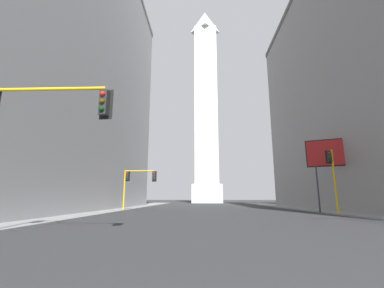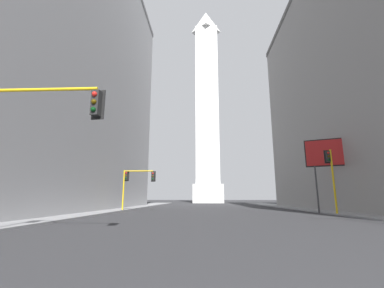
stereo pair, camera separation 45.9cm
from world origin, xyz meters
name	(u,v)px [view 2 (the right image)]	position (x,y,z in m)	size (l,w,h in m)	color
sidewalk_left	(100,211)	(-13.47, 29.68, 0.07)	(5.00, 98.92, 0.15)	gray
sidewalk_right	(336,212)	(13.47, 29.68, 0.07)	(5.00, 98.92, 0.15)	gray
building_left	(38,53)	(-23.48, 29.60, 20.72)	(20.04, 51.84, 41.43)	#9E9EA0
obelisk	(207,104)	(0.00, 82.44, 33.06)	(9.46, 9.46, 68.95)	silver
traffic_light_near_left	(16,120)	(-9.21, 9.31, 4.82)	(5.77, 0.52, 6.29)	yellow
traffic_light_mid_right	(331,171)	(11.17, 24.91, 4.14)	(0.77, 0.51, 6.30)	yellow
traffic_light_mid_left	(135,180)	(-9.98, 31.41, 3.80)	(4.19, 0.50, 5.03)	yellow
billboard_sign	(332,154)	(12.60, 27.27, 6.22)	(5.03, 2.17, 7.95)	#3F3F42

